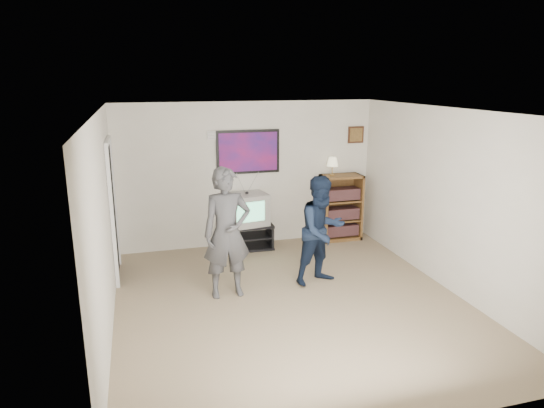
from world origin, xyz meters
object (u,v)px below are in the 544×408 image
person_tall (227,233)px  person_short (322,230)px  media_stand (247,236)px  bookshelf (341,207)px  crt_television (247,209)px

person_tall → person_short: (1.37, 0.06, -0.10)m
media_stand → bookshelf: (1.76, 0.05, 0.38)m
person_tall → bookshelf: bearing=34.2°
bookshelf → person_tall: bearing=-143.5°
person_tall → media_stand: bearing=67.0°
crt_television → person_short: person_short is taller
media_stand → person_short: size_ratio=0.56×
media_stand → crt_television: 0.49m
media_stand → person_short: person_short is taller
person_short → crt_television: bearing=96.1°
crt_television → bookshelf: bearing=-7.6°
person_tall → person_short: bearing=0.1°
crt_television → person_tall: 1.87m
crt_television → person_tall: person_tall is taller
bookshelf → crt_television: bearing=-178.4°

